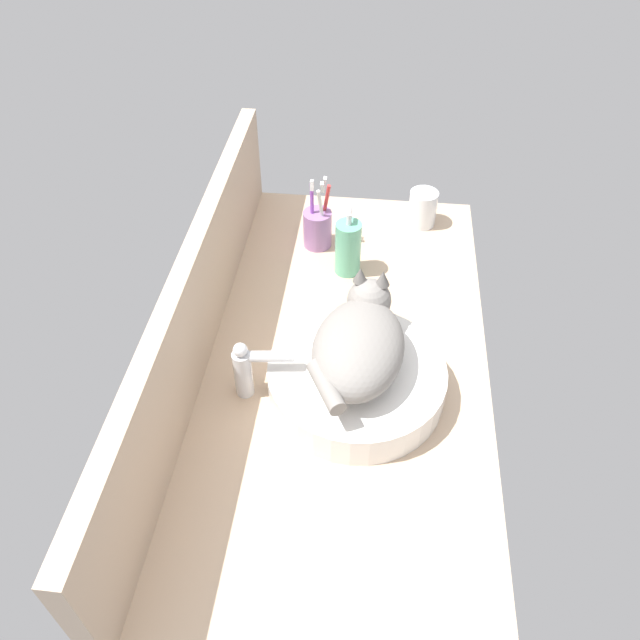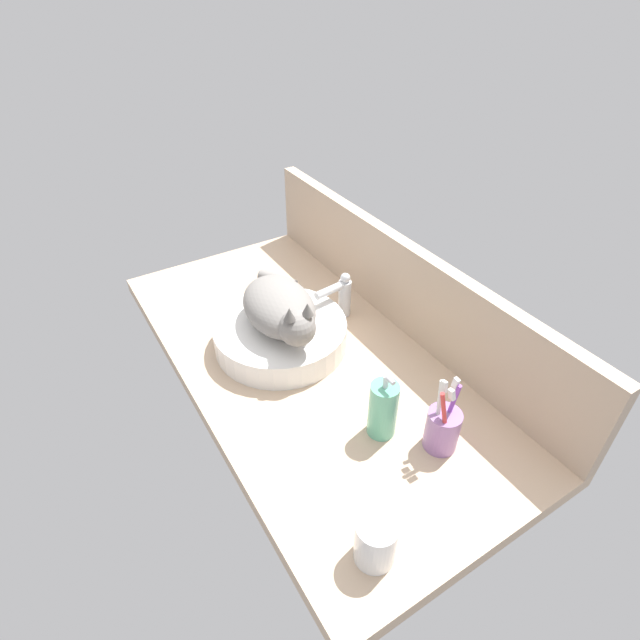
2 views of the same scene
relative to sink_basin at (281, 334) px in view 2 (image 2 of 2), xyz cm
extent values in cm
cube|color=tan|center=(7.79, 3.96, -5.49)|extent=(122.70, 61.60, 4.00)
cube|color=tan|center=(7.79, 32.97, 8.91)|extent=(122.70, 3.60, 24.79)
cylinder|color=white|center=(0.00, 0.00, 0.00)|extent=(34.66, 34.66, 6.98)
ellipsoid|color=gray|center=(0.00, 0.00, 8.99)|extent=(26.73, 19.67, 11.00)
sphere|color=gray|center=(11.80, -1.32, 10.49)|extent=(8.80, 8.80, 8.80)
cone|color=#635F5B|center=(13.04, 0.76, 15.89)|extent=(2.80, 2.80, 3.20)
cone|color=#635F5B|center=(12.55, -3.62, 15.89)|extent=(2.80, 2.80, 3.20)
cylinder|color=gray|center=(-10.13, 4.98, 9.49)|extent=(11.21, 7.99, 3.20)
cylinder|color=silver|center=(-2.50, 21.83, 2.01)|extent=(3.60, 3.60, 11.00)
cylinder|color=silver|center=(-1.93, 16.86, 6.91)|extent=(3.32, 10.19, 2.20)
sphere|color=silver|center=(-2.50, 21.83, 8.71)|extent=(2.80, 2.80, 2.80)
cylinder|color=#60B793|center=(37.44, 4.62, 3.28)|extent=(6.15, 6.15, 13.54)
cylinder|color=silver|center=(37.44, 4.62, 11.45)|extent=(1.20, 1.20, 2.80)
cylinder|color=silver|center=(38.64, 4.62, 12.85)|extent=(2.20, 1.00, 1.00)
cylinder|color=#996BA8|center=(47.01, 12.92, 1.31)|extent=(7.11, 7.11, 9.60)
cylinder|color=white|center=(46.24, 11.61, 5.41)|extent=(3.86, 2.65, 16.90)
cube|color=white|center=(46.24, 11.61, 13.91)|extent=(1.61, 1.04, 2.64)
cylinder|color=#D13838|center=(48.58, 11.39, 5.41)|extent=(3.29, 3.36, 16.91)
cube|color=white|center=(48.58, 11.39, 13.91)|extent=(1.54, 1.14, 2.64)
cylinder|color=purple|center=(46.74, 14.18, 5.41)|extent=(2.77, 1.30, 17.01)
cube|color=white|center=(46.74, 14.18, 13.91)|extent=(1.46, 0.86, 2.54)
cylinder|color=white|center=(59.08, -13.27, 1.22)|extent=(7.35, 7.35, 9.42)
cylinder|color=silver|center=(59.08, -13.27, -0.44)|extent=(6.47, 6.47, 6.10)
camera|label=1|loc=(-79.44, -1.49, 93.47)|focal=35.00mm
camera|label=2|loc=(91.81, -44.60, 82.16)|focal=28.00mm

